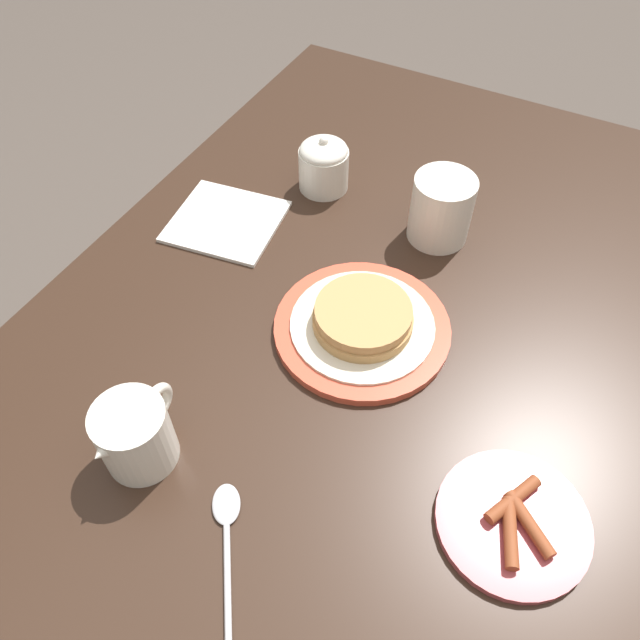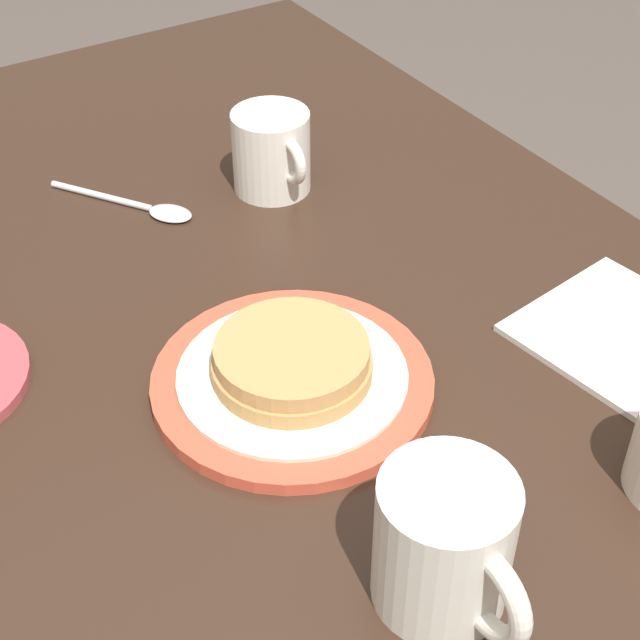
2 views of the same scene
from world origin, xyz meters
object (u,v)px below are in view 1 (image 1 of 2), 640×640
Objects in this scene: coffee_mug at (442,207)px; napkin at (226,221)px; creamer_pitcher at (135,435)px; sugar_bowl at (324,164)px; side_plate_bacon at (513,522)px; pancake_plate at (362,323)px; spoon at (227,530)px.

napkin is at bearing 113.57° from coffee_mug.
creamer_pitcher is 0.52m from sugar_bowl.
side_plate_bacon is 0.41m from creamer_pitcher.
side_plate_bacon is (-0.16, -0.25, -0.01)m from pancake_plate.
spoon is at bearing 119.28° from side_plate_bacon.
side_plate_bacon reaches higher than napkin.
side_plate_bacon is 0.30m from spoon.
creamer_pitcher reaches higher than pancake_plate.
pancake_plate is 0.30m from side_plate_bacon.
creamer_pitcher is 0.14m from spoon.
side_plate_bacon is 0.58m from napkin.
napkin is (-0.15, 0.09, -0.04)m from sugar_bowl.
coffee_mug reaches higher than creamer_pitcher.
coffee_mug is 0.84× the size of spoon.
sugar_bowl reaches higher than pancake_plate.
coffee_mug is 1.03× the size of creamer_pitcher.
napkin is at bearing 33.45° from spoon.
creamer_pitcher is at bearing 106.65° from side_plate_bacon.
coffee_mug reaches higher than sugar_bowl.
creamer_pitcher reaches higher than napkin.
creamer_pitcher reaches higher than spoon.
sugar_bowl reaches higher than spoon.
creamer_pitcher is at bearing -160.29° from napkin.
pancake_plate is 2.50× the size of sugar_bowl.
spoon is at bearing 176.81° from coffee_mug.
spoon is (-0.53, 0.03, -0.05)m from coffee_mug.
creamer_pitcher is at bearing 152.98° from pancake_plate.
napkin is (-0.13, 0.29, -0.05)m from coffee_mug.
spoon is at bearing -102.40° from creamer_pitcher.
pancake_plate is at bearing -142.77° from sugar_bowl.
sugar_bowl is (0.24, 0.18, 0.03)m from pancake_plate.
pancake_plate is 1.85× the size of coffee_mug.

